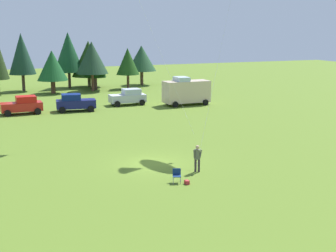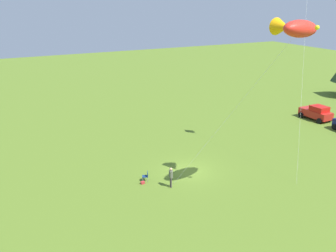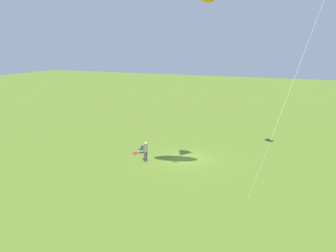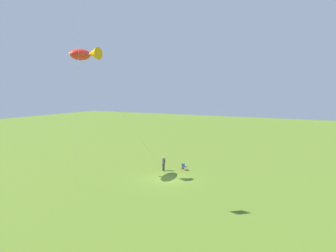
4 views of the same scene
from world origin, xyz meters
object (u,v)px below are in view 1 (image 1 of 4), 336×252
object	(u,v)px
person_kite_flyer	(197,156)
car_silver_compact	(128,97)
van_camper_beige	(186,91)
car_navy_hatch	(75,102)
car_red_sedan	(23,105)
backpack_on_grass	(187,182)
folding_chair	(177,174)

from	to	relation	value
person_kite_flyer	car_silver_compact	xyz separation A→B (m)	(3.92, 26.87, -0.07)
person_kite_flyer	van_camper_beige	size ratio (longest dim) A/B	0.32
car_navy_hatch	car_silver_compact	xyz separation A→B (m)	(6.68, 1.84, 0.00)
car_red_sedan	van_camper_beige	xyz separation A→B (m)	(18.47, -1.09, 0.69)
van_camper_beige	car_navy_hatch	bearing A→B (deg)	-4.31
backpack_on_grass	folding_chair	bearing A→B (deg)	129.61
person_kite_flyer	car_red_sedan	distance (m)	26.68
person_kite_flyer	folding_chair	world-z (taller)	person_kite_flyer
person_kite_flyer	car_navy_hatch	world-z (taller)	car_navy_hatch
folding_chair	van_camper_beige	distance (m)	28.45
person_kite_flyer	van_camper_beige	xyz separation A→B (m)	(10.25, 24.29, 0.62)
backpack_on_grass	van_camper_beige	xyz separation A→B (m)	(11.82, 26.17, 1.53)
person_kite_flyer	car_red_sedan	bearing A→B (deg)	-141.22
car_navy_hatch	van_camper_beige	world-z (taller)	van_camper_beige
backpack_on_grass	car_silver_compact	xyz separation A→B (m)	(5.49, 28.75, 0.84)
car_red_sedan	van_camper_beige	bearing A→B (deg)	-4.98
car_silver_compact	van_camper_beige	world-z (taller)	van_camper_beige
car_red_sedan	van_camper_beige	distance (m)	18.52
car_silver_compact	van_camper_beige	distance (m)	6.87
van_camper_beige	folding_chair	bearing A→B (deg)	63.46
car_red_sedan	car_navy_hatch	xyz separation A→B (m)	(5.46, -0.35, 0.00)
car_silver_compact	folding_chair	bearing A→B (deg)	-101.33
person_kite_flyer	van_camper_beige	distance (m)	26.37
backpack_on_grass	car_red_sedan	size ratio (longest dim) A/B	0.08
car_silver_compact	van_camper_beige	xyz separation A→B (m)	(6.33, -2.58, 0.69)
backpack_on_grass	car_navy_hatch	distance (m)	26.95
car_silver_compact	car_red_sedan	bearing A→B (deg)	-172.51
car_navy_hatch	folding_chair	bearing A→B (deg)	99.15
car_red_sedan	car_navy_hatch	distance (m)	5.48
car_red_sedan	car_silver_compact	size ratio (longest dim) A/B	1.01
folding_chair	car_red_sedan	size ratio (longest dim) A/B	0.19
folding_chair	van_camper_beige	size ratio (longest dim) A/B	0.15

